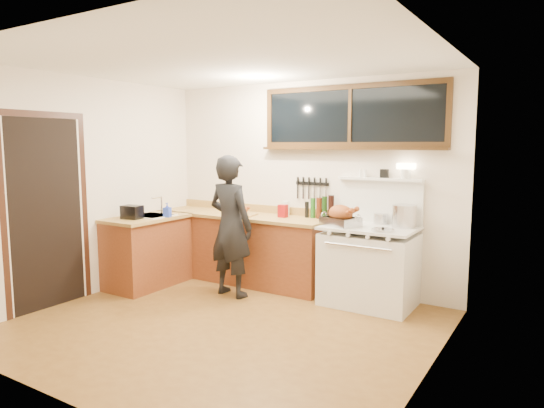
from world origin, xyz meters
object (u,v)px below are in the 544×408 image
Objects in this scene: roast_turkey at (341,217)px; cutting_board at (240,211)px; man at (231,226)px; vintage_stove at (369,264)px.

cutting_board is at bearing 177.64° from roast_turkey.
man is 3.55× the size of roast_turkey.
man reaches higher than vintage_stove.
cutting_board is 0.93× the size of roast_turkey.
roast_turkey is (-0.30, -0.14, 0.53)m from vintage_stove.
man is (-1.54, -0.55, 0.38)m from vintage_stove.
man reaches higher than roast_turkey.
roast_turkey is at bearing 18.44° from man.
cutting_board is (-0.20, 0.47, 0.11)m from man.
man is 0.52m from cutting_board.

